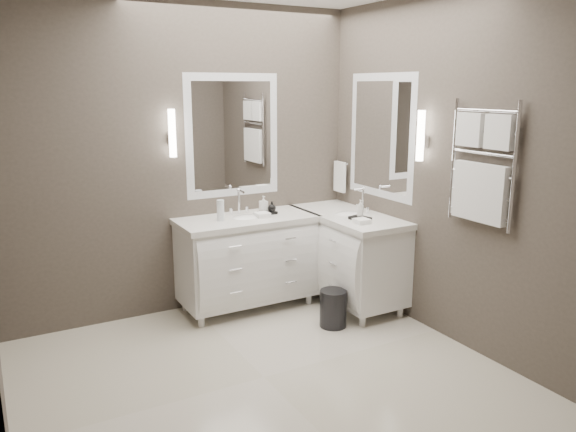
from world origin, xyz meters
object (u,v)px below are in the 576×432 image
vanity_right (347,252)px  waste_bin (333,308)px  vanity_back (247,256)px  towel_ladder (481,171)px

vanity_right → waste_bin: size_ratio=3.90×
vanity_back → waste_bin: vanity_back is taller
vanity_back → towel_ladder: size_ratio=1.38×
towel_ladder → waste_bin: size_ratio=2.83×
vanity_right → towel_ladder: towel_ladder is taller
waste_bin → vanity_right: bearing=44.1°
vanity_back → towel_ladder: 2.16m
vanity_back → towel_ladder: bearing=-55.9°
vanity_back → waste_bin: (0.45, -0.74, -0.33)m
vanity_right → vanity_back: bearing=159.6°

